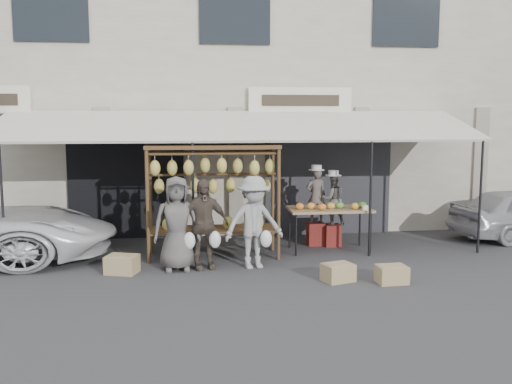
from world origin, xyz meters
TOP-DOWN VIEW (x-y plane):
  - ground_plane at (0.00, 0.00)m, footprint 90.00×90.00m
  - shophouse at (-0.00, 6.50)m, footprint 24.00×6.15m
  - awning at (0.01, 2.28)m, footprint 10.00×2.35m
  - banana_rack at (-0.61, 1.43)m, footprint 2.60×0.90m
  - produce_table at (1.81, 1.67)m, footprint 1.70×0.90m
  - vendor_left at (1.65, 2.26)m, footprint 0.44×0.29m
  - vendor_right at (1.99, 2.13)m, footprint 0.56×0.45m
  - customer_left at (-1.30, 0.54)m, footprint 0.87×0.60m
  - customer_mid at (-0.84, 0.58)m, footprint 1.04×0.62m
  - customer_right at (0.10, 0.53)m, footprint 1.21×0.86m
  - stool_left at (1.65, 2.26)m, footprint 0.39×0.39m
  - stool_right at (1.99, 2.13)m, footprint 0.42×0.42m
  - crate_near_a at (1.43, -0.50)m, footprint 0.59×0.52m
  - crate_near_b at (2.29, -0.71)m, footprint 0.51×0.40m
  - crate_far at (-2.29, 0.43)m, footprint 0.63×0.55m

SIDE VIEW (x-z plane):
  - ground_plane at x=0.00m, z-range 0.00..0.00m
  - crate_near_b at x=2.29m, z-range 0.00..0.30m
  - crate_near_a at x=1.43m, z-range 0.00..0.30m
  - crate_far at x=-2.29m, z-range 0.00..0.32m
  - stool_right at x=1.99m, z-range 0.00..0.47m
  - stool_left at x=1.65m, z-range 0.00..0.50m
  - customer_mid at x=-0.84m, z-range 0.00..1.66m
  - customer_right at x=0.10m, z-range 0.00..1.71m
  - customer_left at x=-1.30m, z-range 0.00..1.72m
  - produce_table at x=1.81m, z-range 0.35..1.39m
  - vendor_right at x=1.99m, z-range 0.47..1.57m
  - vendor_left at x=1.65m, z-range 0.50..1.67m
  - banana_rack at x=-0.61m, z-range 0.45..2.69m
  - awning at x=0.01m, z-range 1.12..4.03m
  - shophouse at x=0.00m, z-range 0.00..7.30m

